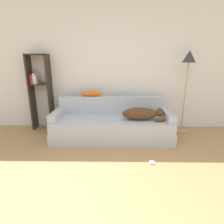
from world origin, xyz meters
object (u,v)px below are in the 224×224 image
(bookshelf, at_px, (40,88))
(throw_pillow, at_px, (91,94))
(dog, at_px, (142,114))
(power_adapter, at_px, (152,163))
(floor_lamp, at_px, (188,66))
(couch, at_px, (112,128))
(laptop, at_px, (107,119))

(bookshelf, bearing_deg, throw_pillow, -5.86)
(dog, relative_size, power_adapter, 10.31)
(dog, bearing_deg, floor_lamp, 25.41)
(couch, distance_m, bookshelf, 1.82)
(dog, height_order, throw_pillow, throw_pillow)
(throw_pillow, bearing_deg, power_adapter, -51.24)
(throw_pillow, distance_m, bookshelf, 1.15)
(laptop, distance_m, power_adapter, 1.15)
(bookshelf, relative_size, power_adapter, 21.35)
(laptop, height_order, floor_lamp, floor_lamp)
(couch, relative_size, bookshelf, 1.40)
(floor_lamp, bearing_deg, couch, -166.93)
(laptop, relative_size, bookshelf, 0.21)
(laptop, distance_m, floor_lamp, 1.93)
(dog, distance_m, power_adapter, 0.99)
(laptop, height_order, throw_pillow, throw_pillow)
(dog, relative_size, throw_pillow, 1.70)
(throw_pillow, bearing_deg, dog, -25.98)
(floor_lamp, relative_size, power_adapter, 22.17)
(laptop, bearing_deg, power_adapter, -65.96)
(laptop, bearing_deg, couch, 36.75)
(couch, height_order, bookshelf, bookshelf)
(couch, xyz_separation_m, dog, (0.57, -0.10, 0.33))
(laptop, distance_m, throw_pillow, 0.75)
(floor_lamp, bearing_deg, bookshelf, 176.96)
(throw_pillow, xyz_separation_m, power_adapter, (1.07, -1.33, -0.82))
(bookshelf, distance_m, floor_lamp, 3.14)
(laptop, relative_size, floor_lamp, 0.20)
(dog, bearing_deg, throw_pillow, 154.02)
(laptop, height_order, bookshelf, bookshelf)
(couch, distance_m, dog, 0.67)
(laptop, bearing_deg, throw_pillow, 107.68)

